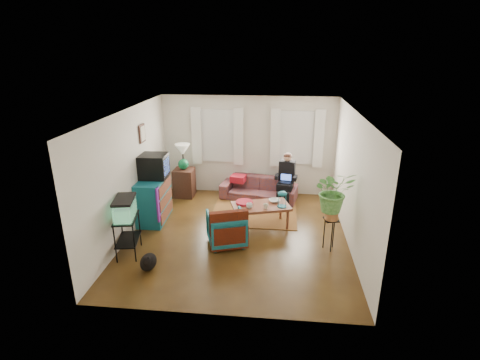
# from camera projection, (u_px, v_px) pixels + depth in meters

# --- Properties ---
(floor) EXTENTS (4.50, 5.00, 0.01)m
(floor) POSITION_uv_depth(u_px,v_px,m) (238.00, 235.00, 7.91)
(floor) COLOR #4F2B14
(floor) RESTS_ON ground
(ceiling) EXTENTS (4.50, 5.00, 0.01)m
(ceiling) POSITION_uv_depth(u_px,v_px,m) (238.00, 112.00, 7.03)
(ceiling) COLOR white
(ceiling) RESTS_ON wall_back
(wall_back) EXTENTS (4.50, 0.01, 2.60)m
(wall_back) POSITION_uv_depth(u_px,v_px,m) (248.00, 146.00, 9.81)
(wall_back) COLOR silver
(wall_back) RESTS_ON floor
(wall_front) EXTENTS (4.50, 0.01, 2.60)m
(wall_front) POSITION_uv_depth(u_px,v_px,m) (218.00, 238.00, 5.13)
(wall_front) COLOR silver
(wall_front) RESTS_ON floor
(wall_left) EXTENTS (0.01, 5.00, 2.60)m
(wall_left) POSITION_uv_depth(u_px,v_px,m) (129.00, 174.00, 7.69)
(wall_left) COLOR silver
(wall_left) RESTS_ON floor
(wall_right) EXTENTS (0.01, 5.00, 2.60)m
(wall_right) POSITION_uv_depth(u_px,v_px,m) (353.00, 181.00, 7.25)
(wall_right) COLOR silver
(wall_right) RESTS_ON floor
(window_left) EXTENTS (1.08, 0.04, 1.38)m
(window_left) POSITION_uv_depth(u_px,v_px,m) (218.00, 136.00, 9.78)
(window_left) COLOR white
(window_left) RESTS_ON wall_back
(window_right) EXTENTS (1.08, 0.04, 1.38)m
(window_right) POSITION_uv_depth(u_px,v_px,m) (297.00, 138.00, 9.58)
(window_right) COLOR white
(window_right) RESTS_ON wall_back
(curtains_left) EXTENTS (1.36, 0.06, 1.50)m
(curtains_left) POSITION_uv_depth(u_px,v_px,m) (217.00, 137.00, 9.71)
(curtains_left) COLOR white
(curtains_left) RESTS_ON wall_back
(curtains_right) EXTENTS (1.36, 0.06, 1.50)m
(curtains_right) POSITION_uv_depth(u_px,v_px,m) (297.00, 139.00, 9.51)
(curtains_right) COLOR white
(curtains_right) RESTS_ON wall_back
(picture_frame) EXTENTS (0.04, 0.32, 0.40)m
(picture_frame) POSITION_uv_depth(u_px,v_px,m) (143.00, 133.00, 8.26)
(picture_frame) COLOR #3D2616
(picture_frame) RESTS_ON wall_left
(area_rug) EXTENTS (2.01, 1.62, 0.01)m
(area_rug) POSITION_uv_depth(u_px,v_px,m) (254.00, 213.00, 8.94)
(area_rug) COLOR brown
(area_rug) RESTS_ON floor
(sofa) EXTENTS (2.05, 1.10, 0.76)m
(sofa) POSITION_uv_depth(u_px,v_px,m) (259.00, 185.00, 9.67)
(sofa) COLOR brown
(sofa) RESTS_ON floor
(seated_person) EXTENTS (0.58, 0.67, 1.16)m
(seated_person) POSITION_uv_depth(u_px,v_px,m) (286.00, 180.00, 9.42)
(seated_person) COLOR black
(seated_person) RESTS_ON sofa
(side_table) EXTENTS (0.52, 0.52, 0.74)m
(side_table) POSITION_uv_depth(u_px,v_px,m) (184.00, 183.00, 9.87)
(side_table) COLOR #3C2616
(side_table) RESTS_ON floor
(table_lamp) EXTENTS (0.39, 0.39, 0.68)m
(table_lamp) POSITION_uv_depth(u_px,v_px,m) (183.00, 157.00, 9.63)
(table_lamp) COLOR white
(table_lamp) RESTS_ON side_table
(dresser) EXTENTS (0.58, 1.11, 0.99)m
(dresser) POSITION_uv_depth(u_px,v_px,m) (154.00, 199.00, 8.48)
(dresser) COLOR #115467
(dresser) RESTS_ON floor
(crt_tv) EXTENTS (0.62, 0.57, 0.53)m
(crt_tv) POSITION_uv_depth(u_px,v_px,m) (153.00, 166.00, 8.32)
(crt_tv) COLOR black
(crt_tv) RESTS_ON dresser
(aquarium_stand) EXTENTS (0.50, 0.74, 0.76)m
(aquarium_stand) POSITION_uv_depth(u_px,v_px,m) (128.00, 236.00, 7.09)
(aquarium_stand) COLOR black
(aquarium_stand) RESTS_ON floor
(aquarium) EXTENTS (0.45, 0.68, 0.40)m
(aquarium) POSITION_uv_depth(u_px,v_px,m) (125.00, 208.00, 6.89)
(aquarium) COLOR #7FD899
(aquarium) RESTS_ON aquarium_stand
(black_cat) EXTENTS (0.36, 0.47, 0.36)m
(black_cat) POSITION_uv_depth(u_px,v_px,m) (148.00, 260.00, 6.66)
(black_cat) COLOR black
(black_cat) RESTS_ON floor
(armchair) EXTENTS (0.90, 0.87, 0.74)m
(armchair) POSITION_uv_depth(u_px,v_px,m) (226.00, 227.00, 7.47)
(armchair) COLOR #115B6A
(armchair) RESTS_ON floor
(serape_throw) EXTENTS (0.76, 0.40, 0.61)m
(serape_throw) POSITION_uv_depth(u_px,v_px,m) (229.00, 226.00, 7.15)
(serape_throw) COLOR #9E0A0A
(serape_throw) RESTS_ON armchair
(coffee_table) EXTENTS (1.37, 1.00, 0.51)m
(coffee_table) POSITION_uv_depth(u_px,v_px,m) (261.00, 216.00, 8.23)
(coffee_table) COLOR brown
(coffee_table) RESTS_ON floor
(cup_a) EXTENTS (0.17, 0.17, 0.11)m
(cup_a) POSITION_uv_depth(u_px,v_px,m) (249.00, 206.00, 7.97)
(cup_a) COLOR white
(cup_a) RESTS_ON coffee_table
(cup_b) EXTENTS (0.14, 0.14, 0.11)m
(cup_b) POSITION_uv_depth(u_px,v_px,m) (266.00, 206.00, 7.95)
(cup_b) COLOR beige
(cup_b) RESTS_ON coffee_table
(bowl) EXTENTS (0.30, 0.30, 0.06)m
(bowl) POSITION_uv_depth(u_px,v_px,m) (274.00, 201.00, 8.29)
(bowl) COLOR white
(bowl) RESTS_ON coffee_table
(snack_tray) EXTENTS (0.47, 0.47, 0.04)m
(snack_tray) POSITION_uv_depth(u_px,v_px,m) (244.00, 202.00, 8.23)
(snack_tray) COLOR #B21414
(snack_tray) RESTS_ON coffee_table
(birdcage) EXTENTS (0.25, 0.25, 0.36)m
(birdcage) POSITION_uv_depth(u_px,v_px,m) (282.00, 199.00, 8.00)
(birdcage) COLOR #115B6B
(birdcage) RESTS_ON coffee_table
(plant_stand) EXTENTS (0.33, 0.33, 0.65)m
(plant_stand) POSITION_uv_depth(u_px,v_px,m) (330.00, 234.00, 7.27)
(plant_stand) COLOR black
(plant_stand) RESTS_ON floor
(potted_plant) EXTENTS (0.86, 0.78, 0.82)m
(potted_plant) POSITION_uv_depth(u_px,v_px,m) (333.00, 197.00, 7.01)
(potted_plant) COLOR #599947
(potted_plant) RESTS_ON plant_stand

